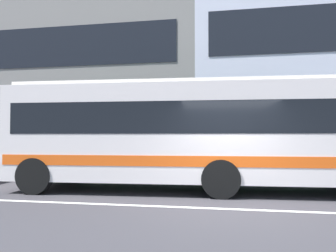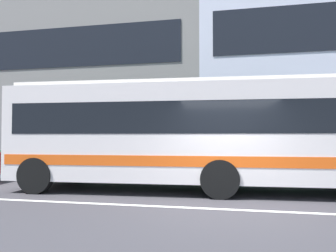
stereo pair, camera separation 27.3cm
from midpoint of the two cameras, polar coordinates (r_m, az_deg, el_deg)
name	(u,v)px [view 2 (the right image)]	position (r m, az deg, el deg)	size (l,w,h in m)	color
ground_plane	(229,210)	(7.56, 11.51, -13.89)	(160.00, 160.00, 0.00)	#38353A
lane_centre_line	(229,209)	(7.55, 11.51, -13.86)	(60.00, 0.16, 0.01)	silver
hedge_row_far	(152,164)	(13.82, -2.19, -6.49)	(19.24, 1.10, 0.93)	#165625
apartment_block_left	(50,82)	(28.11, -19.32, 7.13)	(25.10, 11.86, 11.84)	gray
transit_bus	(197,132)	(9.77, 5.78, -0.95)	(10.95, 3.08, 3.14)	silver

